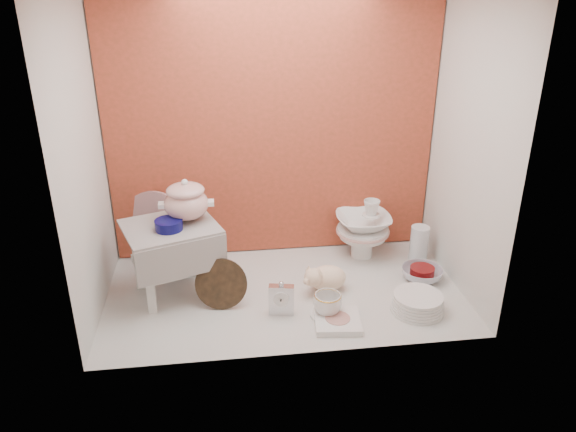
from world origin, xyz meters
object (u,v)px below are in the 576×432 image
(soup_tureen, at_px, (186,200))
(step_stool, at_px, (173,260))
(crystal_bowl, at_px, (422,274))
(floral_platter, at_px, (157,227))
(plush_pig, at_px, (327,278))
(porcelain_tower, at_px, (363,228))
(blue_white_vase, at_px, (178,247))
(gold_rim_teacup, at_px, (328,304))
(dinner_plate_stack, at_px, (418,303))
(mantel_clock, at_px, (281,298))

(soup_tureen, bearing_deg, step_stool, -147.95)
(crystal_bowl, bearing_deg, floral_platter, 164.08)
(plush_pig, height_order, porcelain_tower, porcelain_tower)
(blue_white_vase, bearing_deg, crystal_bowl, -12.56)
(gold_rim_teacup, bearing_deg, step_stool, 157.13)
(dinner_plate_stack, bearing_deg, blue_white_vase, 153.94)
(plush_pig, bearing_deg, step_stool, 169.21)
(step_stool, xyz_separation_m, plush_pig, (0.77, -0.08, -0.12))
(gold_rim_teacup, xyz_separation_m, porcelain_tower, (0.31, 0.57, 0.11))
(step_stool, height_order, dinner_plate_stack, step_stool)
(mantel_clock, distance_m, plush_pig, 0.32)
(mantel_clock, height_order, dinner_plate_stack, mantel_clock)
(gold_rim_teacup, distance_m, crystal_bowl, 0.62)
(soup_tureen, xyz_separation_m, blue_white_vase, (-0.07, 0.19, -0.35))
(mantel_clock, distance_m, gold_rim_teacup, 0.22)
(floral_platter, distance_m, crystal_bowl, 1.47)
(floral_platter, distance_m, porcelain_tower, 1.15)
(floral_platter, height_order, plush_pig, floral_platter)
(porcelain_tower, bearing_deg, soup_tureen, -167.59)
(step_stool, distance_m, dinner_plate_stack, 1.22)
(floral_platter, relative_size, plush_pig, 1.70)
(plush_pig, bearing_deg, blue_white_vase, 152.08)
(floral_platter, height_order, porcelain_tower, floral_platter)
(soup_tureen, height_order, floral_platter, soup_tureen)
(soup_tureen, distance_m, crystal_bowl, 1.30)
(plush_pig, relative_size, dinner_plate_stack, 0.95)
(mantel_clock, height_order, crystal_bowl, mantel_clock)
(dinner_plate_stack, xyz_separation_m, porcelain_tower, (-0.13, 0.59, 0.13))
(blue_white_vase, bearing_deg, plush_pig, -22.88)
(step_stool, relative_size, gold_rim_teacup, 3.21)
(plush_pig, bearing_deg, soup_tureen, 164.24)
(floral_platter, bearing_deg, dinner_plate_stack, -28.07)
(soup_tureen, height_order, gold_rim_teacup, soup_tureen)
(mantel_clock, relative_size, crystal_bowl, 0.81)
(plush_pig, xyz_separation_m, dinner_plate_stack, (0.40, -0.25, -0.03))
(step_stool, bearing_deg, crystal_bowl, -21.33)
(mantel_clock, relative_size, gold_rim_teacup, 1.28)
(floral_platter, distance_m, plush_pig, 0.99)
(soup_tureen, xyz_separation_m, dinner_plate_stack, (1.09, -0.38, -0.44))
(crystal_bowl, bearing_deg, mantel_clock, -164.19)
(floral_platter, bearing_deg, soup_tureen, -58.05)
(crystal_bowl, bearing_deg, porcelain_tower, 129.49)
(plush_pig, xyz_separation_m, porcelain_tower, (0.27, 0.34, 0.10))
(step_stool, distance_m, gold_rim_teacup, 0.80)
(floral_platter, xyz_separation_m, dinner_plate_stack, (1.28, -0.68, -0.16))
(step_stool, xyz_separation_m, crystal_bowl, (1.29, -0.04, -0.16))
(blue_white_vase, xyz_separation_m, crystal_bowl, (1.28, -0.29, -0.10))
(crystal_bowl, bearing_deg, plush_pig, -176.00)
(mantel_clock, bearing_deg, porcelain_tower, 56.06)
(step_stool, xyz_separation_m, gold_rim_teacup, (0.73, -0.31, -0.12))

